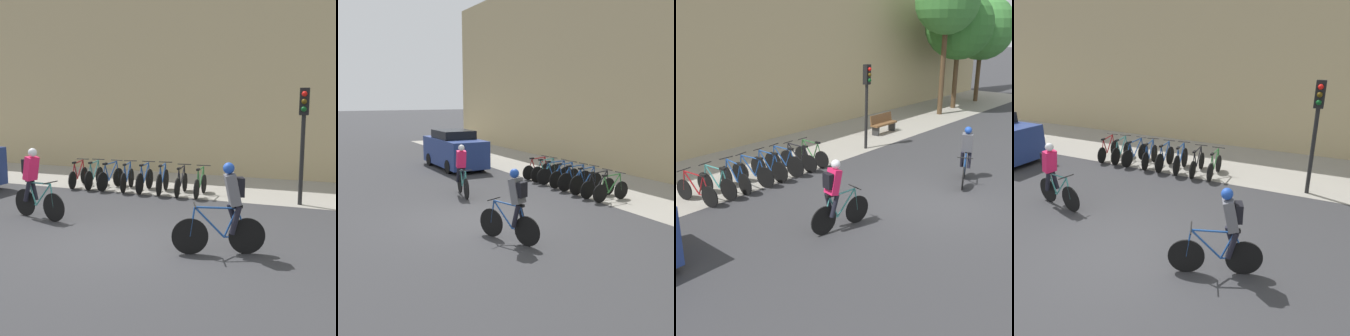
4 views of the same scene
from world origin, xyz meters
The scene contains 13 objects.
ground centered at (0.00, 0.00, 0.00)m, with size 200.00×200.00×0.00m, color #333335.
kerb_strip centered at (0.00, 6.75, 0.00)m, with size 44.00×4.50×0.01m, color gray.
cyclist_pink centered at (-3.05, 0.94, 0.95)m, with size 1.73×0.54×1.80m.
cyclist_grey centered at (2.18, 0.10, 0.95)m, with size 1.70×0.76×1.80m.
parked_bike_0 centered at (-4.35, 4.96, 0.38)m, with size 0.46×1.63×0.94m.
parked_bike_1 centered at (-3.71, 4.96, 0.40)m, with size 0.46×1.63×0.96m.
parked_bike_2 centered at (-3.07, 4.96, 0.39)m, with size 0.46×1.67×0.96m.
parked_bike_3 centered at (-2.42, 4.96, 0.40)m, with size 0.50×1.65×0.97m.
parked_bike_4 centered at (-1.78, 4.96, 0.41)m, with size 0.46×1.66×0.98m.
parked_bike_5 centered at (-1.13, 4.96, 0.41)m, with size 0.46×1.66×0.99m.
parked_bike_6 centered at (-0.48, 4.96, 0.38)m, with size 0.46×1.65×0.94m.
parked_bike_7 centered at (0.16, 4.96, 0.38)m, with size 0.46×1.59×0.94m.
parked_car centered at (-8.58, 2.85, 0.90)m, with size 4.30×1.84×1.85m.
Camera 2 is at (10.54, -4.68, 3.45)m, focal length 45.00 mm.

